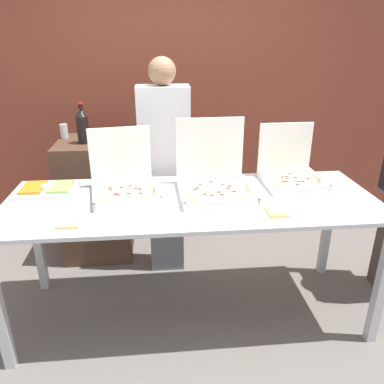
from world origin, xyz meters
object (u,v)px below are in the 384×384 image
at_px(soda_can_silver, 64,131).
at_px(person_guest_cap, 165,166).
at_px(pizza_box_far_left, 290,173).
at_px(pizza_box_far_right, 124,183).
at_px(veggie_tray, 47,189).
at_px(soda_bottle, 83,126).
at_px(soda_can_colored, 114,137).
at_px(paper_plate_front_left, 70,222).
at_px(pizza_box_near_left, 214,180).
at_px(paper_plate_front_right, 277,212).

xyz_separation_m(soda_can_silver, person_guest_cap, (0.86, -0.44, -0.20)).
height_order(pizza_box_far_left, soda_can_silver, pizza_box_far_left).
distance_m(pizza_box_far_right, veggie_tray, 0.53).
bearing_deg(soda_bottle, soda_can_colored, -15.09).
bearing_deg(soda_bottle, person_guest_cap, -21.01).
distance_m(pizza_box_far_left, person_guest_cap, 0.98).
distance_m(veggie_tray, soda_can_colored, 0.77).
height_order(pizza_box_far_right, paper_plate_front_left, pizza_box_far_right).
bearing_deg(person_guest_cap, soda_can_silver, -27.16).
bearing_deg(soda_can_colored, pizza_box_far_right, -80.40).
bearing_deg(pizza_box_near_left, soda_can_colored, 133.55).
relative_size(pizza_box_near_left, veggie_tray, 1.26).
bearing_deg(paper_plate_front_right, pizza_box_near_left, 131.12).
distance_m(paper_plate_front_right, soda_can_colored, 1.52).
height_order(soda_can_silver, person_guest_cap, person_guest_cap).
xyz_separation_m(paper_plate_front_left, person_guest_cap, (0.56, 0.92, 0.00)).
distance_m(pizza_box_far_right, soda_can_silver, 1.12).
height_order(pizza_box_far_right, soda_can_silver, pizza_box_far_right).
bearing_deg(pizza_box_far_left, soda_can_colored, 154.95).
xyz_separation_m(paper_plate_front_left, veggie_tray, (-0.24, 0.49, 0.01)).
bearing_deg(pizza_box_far_left, paper_plate_front_left, -161.09).
bearing_deg(pizza_box_near_left, person_guest_cap, 119.29).
xyz_separation_m(veggie_tray, person_guest_cap, (0.81, 0.43, -0.01)).
height_order(pizza_box_far_left, paper_plate_front_left, pizza_box_far_left).
height_order(paper_plate_front_left, veggie_tray, veggie_tray).
height_order(pizza_box_near_left, paper_plate_front_right, pizza_box_near_left).
height_order(pizza_box_far_left, paper_plate_front_right, pizza_box_far_left).
xyz_separation_m(pizza_box_near_left, pizza_box_far_right, (-0.60, 0.03, -0.01)).
distance_m(paper_plate_front_right, soda_can_silver, 2.03).
height_order(paper_plate_front_right, soda_can_silver, soda_can_silver).
relative_size(paper_plate_front_right, veggie_tray, 0.63).
bearing_deg(pizza_box_near_left, veggie_tray, 173.49).
distance_m(pizza_box_near_left, pizza_box_far_left, 0.59).
distance_m(soda_can_silver, soda_can_colored, 0.53).
relative_size(veggie_tray, soda_can_colored, 3.24).
distance_m(soda_can_colored, person_guest_cap, 0.49).
distance_m(pizza_box_near_left, person_guest_cap, 0.62).
relative_size(paper_plate_front_left, soda_can_colored, 1.89).
height_order(pizza_box_far_right, person_guest_cap, person_guest_cap).
relative_size(pizza_box_near_left, soda_can_silver, 4.07).
bearing_deg(paper_plate_front_left, paper_plate_front_right, 1.01).
xyz_separation_m(pizza_box_near_left, pizza_box_far_left, (0.58, 0.13, -0.01)).
bearing_deg(veggie_tray, soda_bottle, 77.86).
bearing_deg(pizza_box_far_left, pizza_box_near_left, -168.16).
bearing_deg(soda_bottle, pizza_box_far_left, -22.74).
height_order(paper_plate_front_left, person_guest_cap, person_guest_cap).
xyz_separation_m(soda_bottle, person_guest_cap, (0.66, -0.25, -0.29)).
distance_m(soda_can_silver, person_guest_cap, 0.99).
height_order(paper_plate_front_left, soda_can_colored, soda_can_colored).
height_order(soda_can_silver, soda_can_colored, same).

